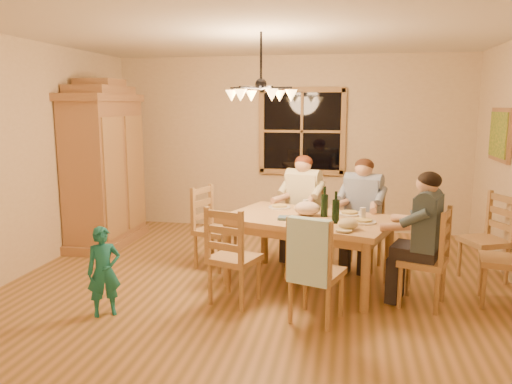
% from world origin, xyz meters
% --- Properties ---
extents(floor, '(5.50, 5.50, 0.00)m').
position_xyz_m(floor, '(0.00, 0.00, 0.00)').
color(floor, olive).
rests_on(floor, ground).
extents(ceiling, '(5.50, 5.00, 0.02)m').
position_xyz_m(ceiling, '(0.00, 0.00, 2.70)').
color(ceiling, white).
rests_on(ceiling, wall_back).
extents(wall_back, '(5.50, 0.02, 2.70)m').
position_xyz_m(wall_back, '(0.00, 2.50, 1.35)').
color(wall_back, beige).
rests_on(wall_back, floor).
extents(wall_left, '(0.02, 5.00, 2.70)m').
position_xyz_m(wall_left, '(-2.75, 0.00, 1.35)').
color(wall_left, beige).
rests_on(wall_left, floor).
extents(window, '(1.30, 0.06, 1.30)m').
position_xyz_m(window, '(0.20, 2.47, 1.55)').
color(window, black).
rests_on(window, wall_back).
extents(painting, '(0.06, 0.78, 0.64)m').
position_xyz_m(painting, '(2.71, 1.20, 1.60)').
color(painting, '#9B6943').
rests_on(painting, wall_right).
extents(chandelier, '(0.77, 0.68, 0.71)m').
position_xyz_m(chandelier, '(-0.00, 0.00, 2.08)').
color(chandelier, black).
rests_on(chandelier, ceiling).
extents(armoire, '(0.66, 1.40, 2.30)m').
position_xyz_m(armoire, '(-2.42, 1.13, 1.06)').
color(armoire, '#9B6943').
rests_on(armoire, floor).
extents(dining_table, '(2.00, 1.57, 0.76)m').
position_xyz_m(dining_table, '(0.53, 0.01, 0.66)').
color(dining_table, tan).
rests_on(dining_table, floor).
extents(chair_far_left, '(0.55, 0.54, 0.99)m').
position_xyz_m(chair_far_left, '(0.37, 0.93, 0.30)').
color(chair_far_left, '#9F7946').
rests_on(chair_far_left, floor).
extents(chair_far_right, '(0.55, 0.54, 0.99)m').
position_xyz_m(chair_far_right, '(1.11, 0.68, 0.30)').
color(chair_far_right, '#9F7946').
rests_on(chair_far_right, floor).
extents(chair_near_left, '(0.55, 0.54, 0.99)m').
position_xyz_m(chair_near_left, '(-0.15, -0.64, 0.30)').
color(chair_near_left, '#9F7946').
rests_on(chair_near_left, floor).
extents(chair_near_right, '(0.55, 0.54, 0.99)m').
position_xyz_m(chair_near_right, '(0.68, -0.92, 0.30)').
color(chair_near_right, '#9F7946').
rests_on(chair_near_right, floor).
extents(chair_end_left, '(0.54, 0.55, 0.99)m').
position_xyz_m(chair_end_left, '(-0.63, 0.39, 0.30)').
color(chair_end_left, '#9F7946').
rests_on(chair_end_left, floor).
extents(chair_end_right, '(0.54, 0.55, 0.99)m').
position_xyz_m(chair_end_right, '(1.68, -0.38, 0.30)').
color(chair_end_right, '#9F7946').
rests_on(chair_end_right, floor).
extents(adult_woman, '(0.49, 0.52, 0.87)m').
position_xyz_m(adult_woman, '(0.37, 0.93, 0.84)').
color(adult_woman, beige).
rests_on(adult_woman, floor).
extents(adult_plaid_man, '(0.49, 0.52, 0.87)m').
position_xyz_m(adult_plaid_man, '(1.11, 0.68, 0.84)').
color(adult_plaid_man, navy).
rests_on(adult_plaid_man, floor).
extents(adult_slate_man, '(0.52, 0.49, 0.87)m').
position_xyz_m(adult_slate_man, '(1.68, -0.38, 0.84)').
color(adult_slate_man, '#384B5B').
rests_on(adult_slate_man, floor).
extents(towel, '(0.39, 0.21, 0.58)m').
position_xyz_m(towel, '(0.62, -1.10, 0.70)').
color(towel, '#B9EBFB').
rests_on(towel, chair_near_right).
extents(wine_bottle_a, '(0.08, 0.08, 0.33)m').
position_xyz_m(wine_bottle_a, '(0.69, 0.05, 0.93)').
color(wine_bottle_a, black).
rests_on(wine_bottle_a, dining_table).
extents(wine_bottle_b, '(0.08, 0.08, 0.33)m').
position_xyz_m(wine_bottle_b, '(0.82, -0.23, 0.93)').
color(wine_bottle_b, black).
rests_on(wine_bottle_b, dining_table).
extents(plate_woman, '(0.26, 0.26, 0.02)m').
position_xyz_m(plate_woman, '(0.15, 0.40, 0.77)').
color(plate_woman, white).
rests_on(plate_woman, dining_table).
extents(plate_plaid, '(0.26, 0.26, 0.02)m').
position_xyz_m(plate_plaid, '(0.96, 0.20, 0.77)').
color(plate_plaid, white).
rests_on(plate_plaid, dining_table).
extents(plate_slate, '(0.26, 0.26, 0.02)m').
position_xyz_m(plate_slate, '(1.10, -0.16, 0.77)').
color(plate_slate, white).
rests_on(plate_slate, dining_table).
extents(wine_glass_a, '(0.06, 0.06, 0.14)m').
position_xyz_m(wine_glass_a, '(0.47, 0.25, 0.83)').
color(wine_glass_a, silver).
rests_on(wine_glass_a, dining_table).
extents(wine_glass_b, '(0.06, 0.06, 0.14)m').
position_xyz_m(wine_glass_b, '(1.09, -0.07, 0.83)').
color(wine_glass_b, silver).
rests_on(wine_glass_b, dining_table).
extents(cap, '(0.20, 0.20, 0.11)m').
position_xyz_m(cap, '(0.95, -0.47, 0.82)').
color(cap, tan).
rests_on(cap, dining_table).
extents(napkin, '(0.21, 0.19, 0.03)m').
position_xyz_m(napkin, '(0.31, -0.16, 0.78)').
color(napkin, slate).
rests_on(napkin, dining_table).
extents(cloth_bundle, '(0.28, 0.22, 0.15)m').
position_xyz_m(cloth_bundle, '(0.50, 0.08, 0.84)').
color(cloth_bundle, '#CDAF95').
rests_on(cloth_bundle, dining_table).
extents(child, '(0.37, 0.34, 0.85)m').
position_xyz_m(child, '(-1.27, -1.17, 0.43)').
color(child, '#197073').
rests_on(child, floor).
extents(chair_spare_front, '(0.49, 0.50, 0.99)m').
position_xyz_m(chair_spare_front, '(2.45, -0.22, 0.30)').
color(chair_spare_front, '#9F7946').
rests_on(chair_spare_front, floor).
extents(chair_spare_back, '(0.57, 0.58, 0.99)m').
position_xyz_m(chair_spare_back, '(2.45, 0.50, 0.30)').
color(chair_spare_back, '#9F7946').
rests_on(chair_spare_back, floor).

